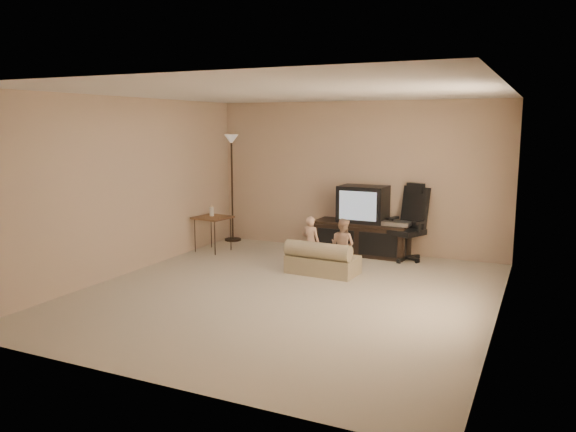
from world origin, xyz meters
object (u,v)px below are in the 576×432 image
Objects in this scene: office_chair at (408,233)px; toddler_right at (343,245)px; child_sofa at (321,261)px; floor_lamp at (232,164)px; tv_stand at (363,226)px; side_table at (213,218)px; toddler_left at (310,242)px.

toddler_right is at bearing -97.63° from office_chair.
office_chair reaches higher than toddler_right.
floor_lamp is at bearing 150.64° from child_sofa.
side_table is at bearing -158.27° from tv_stand.
toddler_left is (2.07, -1.24, -1.02)m from floor_lamp.
toddler_right is at bearing -7.91° from side_table.
floor_lamp is (-3.27, 0.12, 0.98)m from office_chair.
side_table reaches higher than toddler_right.
office_chair reaches higher than tv_stand.
toddler_left is 1.00× the size of toddler_right.
tv_stand is at bearing -161.02° from office_chair.
floor_lamp is at bearing -179.23° from tv_stand.
tv_stand is 2.51m from side_table.
child_sofa is (2.20, -0.60, -0.38)m from side_table.
child_sofa is (2.35, -1.50, -1.22)m from floor_lamp.
office_chair is 1.51× the size of side_table.
floor_lamp is at bearing -13.30° from toddler_right.
tv_stand is 1.19m from toddler_right.
toddler_left is at bearing 12.80° from toddler_right.
toddler_left reaches higher than child_sofa.
side_table is at bearing -9.11° from toddler_left.
office_chair is 1.19× the size of child_sofa.
toddler_left is 0.50m from toddler_right.
side_table is 1.02× the size of toddler_right.
side_table is 2.32m from child_sofa.
office_chair is 3.22m from side_table.
side_table is 0.78× the size of child_sofa.
child_sofa is 0.40m from toddler_right.
office_chair is 1.55× the size of toddler_left.
floor_lamp is 2.62m from toddler_left.
tv_stand is 2.05× the size of toddler_left.
tv_stand is at bearing -74.28° from toddler_right.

